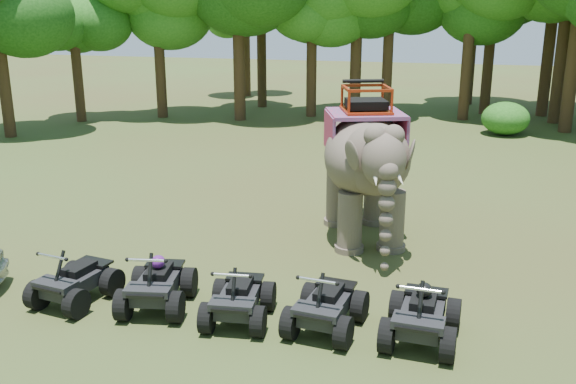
# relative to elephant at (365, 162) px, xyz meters

# --- Properties ---
(ground) EXTENTS (110.00, 110.00, 0.00)m
(ground) POSITION_rel_elephant_xyz_m (-1.39, -3.84, -2.05)
(ground) COLOR #47381E
(ground) RESTS_ON ground
(elephant) EXTENTS (3.60, 5.31, 4.09)m
(elephant) POSITION_rel_elephant_xyz_m (0.00, 0.00, 0.00)
(elephant) COLOR #4D4038
(elephant) RESTS_ON ground
(atv_0) EXTENTS (1.51, 1.89, 1.27)m
(atv_0) POSITION_rel_elephant_xyz_m (-5.28, -5.38, -1.41)
(atv_0) COLOR black
(atv_0) RESTS_ON ground
(atv_1) EXTENTS (1.58, 1.98, 1.33)m
(atv_1) POSITION_rel_elephant_xyz_m (-3.51, -5.19, -1.38)
(atv_1) COLOR black
(atv_1) RESTS_ON ground
(atv_2) EXTENTS (1.40, 1.81, 1.25)m
(atv_2) POSITION_rel_elephant_xyz_m (-1.71, -5.32, -1.42)
(atv_2) COLOR black
(atv_2) RESTS_ON ground
(atv_3) EXTENTS (1.48, 1.89, 1.30)m
(atv_3) POSITION_rel_elephant_xyz_m (0.03, -5.24, -1.40)
(atv_3) COLOR black
(atv_3) RESTS_ON ground
(atv_4) EXTENTS (1.45, 1.91, 1.35)m
(atv_4) POSITION_rel_elephant_xyz_m (1.82, -5.23, -1.37)
(atv_4) COLOR black
(atv_4) RESTS_ON ground
(tree_0) EXTENTS (5.91, 5.91, 8.45)m
(tree_0) POSITION_rel_elephant_xyz_m (-1.39, 19.07, 2.18)
(tree_0) COLOR #195114
(tree_0) RESTS_ON ground
(tree_1) EXTENTS (6.02, 6.02, 8.60)m
(tree_1) POSITION_rel_elephant_xyz_m (2.73, 18.87, 2.25)
(tree_1) COLOR #195114
(tree_1) RESTS_ON ground
(tree_2) EXTENTS (6.45, 6.45, 9.22)m
(tree_2) POSITION_rel_elephant_xyz_m (7.27, 19.07, 2.56)
(tree_2) COLOR #195114
(tree_2) RESTS_ON ground
(tree_27) EXTENTS (5.32, 5.32, 7.60)m
(tree_27) POSITION_rel_elephant_xyz_m (-17.68, 9.05, 1.75)
(tree_27) COLOR #195114
(tree_27) RESTS_ON ground
(tree_28) EXTENTS (4.57, 4.57, 6.53)m
(tree_28) POSITION_rel_elephant_xyz_m (-16.67, 13.44, 1.22)
(tree_28) COLOR #195114
(tree_28) RESTS_ON ground
(tree_29) EXTENTS (5.81, 5.81, 8.30)m
(tree_29) POSITION_rel_elephant_xyz_m (-13.08, 15.66, 2.10)
(tree_29) COLOR #195114
(tree_29) RESTS_ON ground
(tree_30) EXTENTS (6.91, 6.91, 9.87)m
(tree_30) POSITION_rel_elephant_xyz_m (-8.72, 15.85, 2.89)
(tree_30) COLOR #195114
(tree_30) RESTS_ON ground
(tree_31) EXTENTS (5.74, 5.74, 8.20)m
(tree_31) POSITION_rel_elephant_xyz_m (-5.31, 17.87, 2.05)
(tree_31) COLOR #195114
(tree_31) RESTS_ON ground
(tree_35) EXTENTS (5.81, 5.81, 8.30)m
(tree_35) POSITION_rel_elephant_xyz_m (3.04, 24.50, 2.10)
(tree_35) COLOR #195114
(tree_35) RESTS_ON ground
(tree_36) EXTENTS (5.26, 5.26, 7.51)m
(tree_36) POSITION_rel_elephant_xyz_m (-11.10, 24.42, 1.71)
(tree_36) COLOR #195114
(tree_36) RESTS_ON ground
(tree_38) EXTENTS (7.17, 7.17, 10.24)m
(tree_38) POSITION_rel_elephant_xyz_m (-3.04, 18.59, 3.07)
(tree_38) COLOR #195114
(tree_38) RESTS_ON ground
(tree_39) EXTENTS (6.14, 6.14, 8.78)m
(tree_39) POSITION_rel_elephant_xyz_m (3.89, 21.06, 2.34)
(tree_39) COLOR #195114
(tree_39) RESTS_ON ground
(tree_41) EXTENTS (7.20, 7.20, 10.29)m
(tree_41) POSITION_rel_elephant_xyz_m (6.94, 21.20, 3.10)
(tree_41) COLOR #195114
(tree_41) RESTS_ON ground
(tree_43) EXTENTS (5.57, 5.57, 7.96)m
(tree_43) POSITION_rel_elephant_xyz_m (-8.84, 20.38, 1.93)
(tree_43) COLOR #195114
(tree_43) RESTS_ON ground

